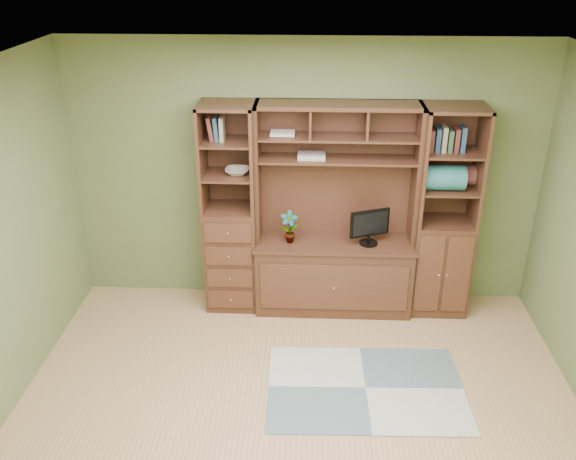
{
  "coord_description": "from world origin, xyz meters",
  "views": [
    {
      "loc": [
        0.09,
        -3.51,
        3.36
      ],
      "look_at": [
        -0.12,
        1.2,
        1.1
      ],
      "focal_mm": 38.0,
      "sensor_mm": 36.0,
      "label": 1
    }
  ],
  "objects_px": {
    "center_hutch": "(335,213)",
    "monitor": "(370,221)",
    "right_tower": "(445,214)",
    "left_tower": "(230,210)"
  },
  "relations": [
    {
      "from": "right_tower",
      "to": "monitor",
      "type": "relative_size",
      "value": 4.26
    },
    {
      "from": "left_tower",
      "to": "right_tower",
      "type": "xyz_separation_m",
      "value": [
        2.02,
        0.0,
        0.0
      ]
    },
    {
      "from": "monitor",
      "to": "center_hutch",
      "type": "bearing_deg",
      "value": 152.27
    },
    {
      "from": "center_hutch",
      "to": "monitor",
      "type": "height_order",
      "value": "center_hutch"
    },
    {
      "from": "center_hutch",
      "to": "right_tower",
      "type": "xyz_separation_m",
      "value": [
        1.02,
        0.04,
        0.0
      ]
    },
    {
      "from": "center_hutch",
      "to": "monitor",
      "type": "relative_size",
      "value": 4.26
    },
    {
      "from": "left_tower",
      "to": "monitor",
      "type": "bearing_deg",
      "value": -3.24
    },
    {
      "from": "left_tower",
      "to": "monitor",
      "type": "distance_m",
      "value": 1.33
    },
    {
      "from": "center_hutch",
      "to": "monitor",
      "type": "xyz_separation_m",
      "value": [
        0.32,
        -0.03,
        -0.05
      ]
    },
    {
      "from": "right_tower",
      "to": "monitor",
      "type": "xyz_separation_m",
      "value": [
        -0.7,
        -0.07,
        -0.05
      ]
    }
  ]
}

